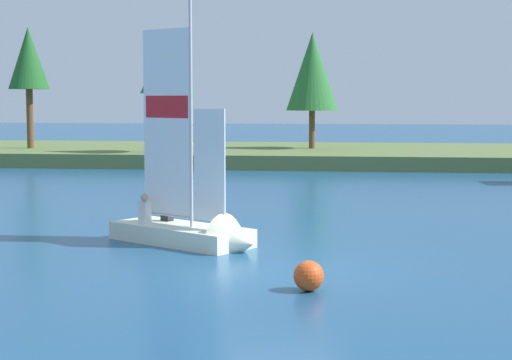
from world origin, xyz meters
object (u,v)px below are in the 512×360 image
Objects in this scene: shoreline_tree_midleft at (167,65)px; channel_buoy at (309,276)px; sailboat at (200,227)px; shoreline_tree_left at (28,60)px; shoreline_tree_centre at (312,72)px.

shoreline_tree_midleft is 10.64× the size of channel_buoy.
shoreline_tree_left is at bearing 152.00° from sailboat.
channel_buoy is (1.71, -32.47, -4.77)m from shoreline_tree_centre.
shoreline_tree_centre is at bearing 120.24° from sailboat.
shoreline_tree_left is at bearing 162.74° from shoreline_tree_midleft.
sailboat is at bearing -92.49° from shoreline_tree_centre.
shoreline_tree_centre is 32.86m from channel_buoy.
shoreline_tree_left is 35.89m from channel_buoy.
shoreline_tree_left is 1.06× the size of sailboat.
shoreline_tree_left is 16.03m from shoreline_tree_centre.
shoreline_tree_midleft is at bearing -17.26° from shoreline_tree_left.
channel_buoy is (17.63, -30.78, -5.45)m from shoreline_tree_left.
shoreline_tree_centre reaches higher than sailboat.
shoreline_tree_centre is at bearing 93.01° from channel_buoy.
shoreline_tree_centre is at bearing 30.76° from shoreline_tree_midleft.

